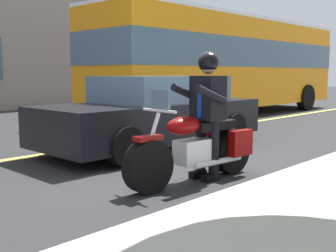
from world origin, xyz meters
TOP-DOWN VIEW (x-y plane):
  - ground_plane at (0.00, 0.00)m, footprint 80.00×80.00m
  - lane_center_stripe at (0.00, -2.00)m, footprint 60.00×0.16m
  - motorcycle_main at (0.73, 1.18)m, footprint 2.22×0.69m
  - rider_main at (0.54, 1.20)m, footprint 0.65×0.58m
  - bus_near at (-7.01, -3.89)m, footprint 11.05×2.70m
  - car_silver at (-0.66, -1.02)m, footprint 4.60×1.92m

SIDE VIEW (x-z plane):
  - ground_plane at x=0.00m, z-range 0.00..0.00m
  - lane_center_stripe at x=0.00m, z-range 0.00..0.01m
  - motorcycle_main at x=0.73m, z-range -0.18..1.08m
  - car_silver at x=-0.66m, z-range -0.01..1.39m
  - rider_main at x=0.54m, z-range 0.17..1.91m
  - bus_near at x=-7.01m, z-range 0.22..3.52m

